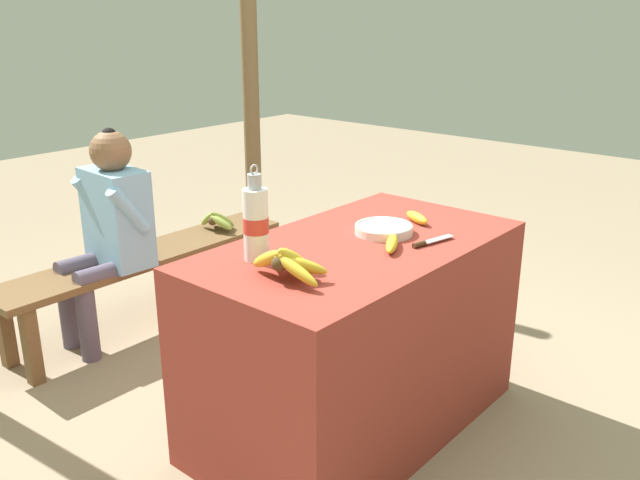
# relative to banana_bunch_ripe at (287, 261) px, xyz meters

# --- Properties ---
(ground_plane) EXTENTS (12.00, 12.00, 0.00)m
(ground_plane) POSITION_rel_banana_bunch_ripe_xyz_m (0.42, 0.04, -0.83)
(ground_plane) COLOR gray
(market_counter) EXTENTS (1.28, 0.71, 0.77)m
(market_counter) POSITION_rel_banana_bunch_ripe_xyz_m (0.42, 0.04, -0.44)
(market_counter) COLOR maroon
(market_counter) RESTS_ON ground_plane
(banana_bunch_ripe) EXTENTS (0.17, 0.30, 0.13)m
(banana_bunch_ripe) POSITION_rel_banana_bunch_ripe_xyz_m (0.00, 0.00, 0.00)
(banana_bunch_ripe) COLOR #4C381E
(banana_bunch_ripe) RESTS_ON market_counter
(serving_bowl) EXTENTS (0.22, 0.22, 0.04)m
(serving_bowl) POSITION_rel_banana_bunch_ripe_xyz_m (0.57, 0.04, -0.04)
(serving_bowl) COLOR white
(serving_bowl) RESTS_ON market_counter
(water_bottle) EXTENTS (0.09, 0.09, 0.33)m
(water_bottle) POSITION_rel_banana_bunch_ripe_xyz_m (0.07, 0.20, 0.07)
(water_bottle) COLOR white
(water_bottle) RESTS_ON market_counter
(loose_banana_front) EXTENTS (0.18, 0.12, 0.04)m
(loose_banana_front) POSITION_rel_banana_bunch_ripe_xyz_m (0.45, -0.09, -0.04)
(loose_banana_front) COLOR gold
(loose_banana_front) RESTS_ON market_counter
(loose_banana_side) EXTENTS (0.10, 0.15, 0.04)m
(loose_banana_side) POSITION_rel_banana_bunch_ripe_xyz_m (0.77, 0.02, -0.04)
(loose_banana_side) COLOR gold
(loose_banana_side) RESTS_ON market_counter
(knife) EXTENTS (0.20, 0.06, 0.02)m
(knife) POSITION_rel_banana_bunch_ripe_xyz_m (0.57, -0.16, -0.05)
(knife) COLOR #BCBCC1
(knife) RESTS_ON market_counter
(wooden_bench) EXTENTS (1.62, 0.32, 0.39)m
(wooden_bench) POSITION_rel_banana_bunch_ripe_xyz_m (0.46, 1.43, -0.49)
(wooden_bench) COLOR brown
(wooden_bench) RESTS_ON ground_plane
(seated_vendor) EXTENTS (0.41, 0.40, 1.06)m
(seated_vendor) POSITION_rel_banana_bunch_ripe_xyz_m (0.25, 1.40, -0.22)
(seated_vendor) COLOR #564C60
(seated_vendor) RESTS_ON ground_plane
(banana_bunch_green) EXTENTS (0.16, 0.26, 0.13)m
(banana_bunch_green) POSITION_rel_banana_bunch_ripe_xyz_m (0.94, 1.43, -0.37)
(banana_bunch_green) COLOR #4C381E
(banana_bunch_green) RESTS_ON wooden_bench
(support_post_far) EXTENTS (0.10, 0.10, 2.23)m
(support_post_far) POSITION_rel_banana_bunch_ripe_xyz_m (1.48, 1.69, 0.29)
(support_post_far) COLOR brown
(support_post_far) RESTS_ON ground_plane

